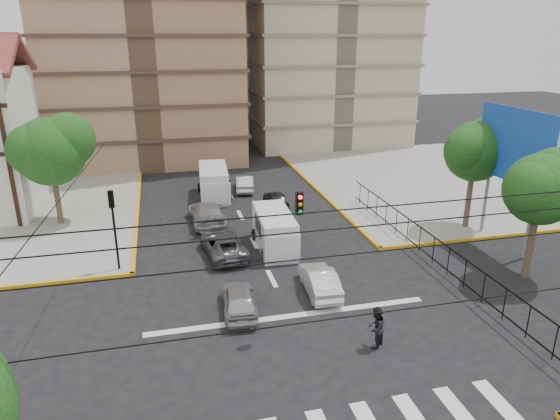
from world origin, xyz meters
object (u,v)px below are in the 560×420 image
object	(u,v)px
traffic_light_nw	(113,217)
van_right_lane	(275,233)
van_left_lane	(214,184)
car_silver_front_left	(239,299)
pedestrian_crosswalk	(376,328)
car_white_front_right	(319,280)

from	to	relation	value
traffic_light_nw	van_right_lane	bearing A→B (deg)	5.16
van_right_lane	van_left_lane	size ratio (longest dim) A/B	0.92
van_left_lane	car_silver_front_left	distance (m)	17.19
traffic_light_nw	pedestrian_crosswalk	world-z (taller)	traffic_light_nw
van_right_lane	van_left_lane	bearing A→B (deg)	105.02
van_left_lane	car_white_front_right	size ratio (longest dim) A/B	1.38
traffic_light_nw	pedestrian_crosswalk	size ratio (longest dim) A/B	2.43
traffic_light_nw	pedestrian_crosswalk	xyz separation A→B (m)	(10.54, -9.68, -2.21)
car_silver_front_left	traffic_light_nw	bearing A→B (deg)	-41.30
car_silver_front_left	car_white_front_right	world-z (taller)	car_white_front_right
van_left_lane	van_right_lane	bearing A→B (deg)	-73.26
car_white_front_right	pedestrian_crosswalk	world-z (taller)	pedestrian_crosswalk
van_right_lane	van_left_lane	distance (m)	10.97
traffic_light_nw	van_right_lane	distance (m)	9.11
van_left_lane	car_white_front_right	xyz separation A→B (m)	(3.28, -16.28, -0.52)
van_right_lane	car_white_front_right	world-z (taller)	van_right_lane
van_right_lane	pedestrian_crosswalk	world-z (taller)	van_right_lane
van_left_lane	car_silver_front_left	world-z (taller)	van_left_lane
van_left_lane	pedestrian_crosswalk	world-z (taller)	van_left_lane
pedestrian_crosswalk	van_right_lane	bearing A→B (deg)	-125.26
car_silver_front_left	car_white_front_right	xyz separation A→B (m)	(4.15, 0.88, 0.01)
van_left_lane	pedestrian_crosswalk	size ratio (longest dim) A/B	3.02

